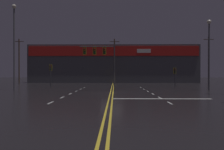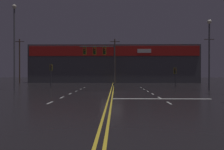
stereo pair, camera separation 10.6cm
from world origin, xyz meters
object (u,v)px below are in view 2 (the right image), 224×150
Objects in this scene: streetlight_near_left at (14,37)px; streetlight_median_approach at (209,45)px; traffic_signal_corner_northeast at (175,73)px; traffic_signal_median at (99,54)px; traffic_signal_corner_northwest at (51,71)px.

streetlight_near_left is 1.25× the size of streetlight_median_approach.
streetlight_near_left is at bearing -166.32° from traffic_signal_corner_northeast.
traffic_signal_median is 14.43m from streetlight_median_approach.
streetlight_near_left is 26.05m from streetlight_median_approach.
streetlight_median_approach is at bearing -14.06° from traffic_signal_corner_northwest.
traffic_signal_corner_northwest reaches higher than traffic_signal_corner_northeast.
traffic_signal_corner_northwest is at bearing 55.71° from streetlight_near_left.
traffic_signal_corner_northwest is 0.39× the size of streetlight_median_approach.
streetlight_near_left reaches higher than traffic_signal_median.
streetlight_near_left is at bearing 171.26° from traffic_signal_median.
traffic_signal_corner_northwest is at bearing 140.15° from traffic_signal_median.
streetlight_near_left reaches higher than traffic_signal_corner_northwest.
traffic_signal_median is 12.12m from streetlight_near_left.
traffic_signal_median is at bearing -147.16° from traffic_signal_corner_northeast.
traffic_signal_corner_northeast is at bearing 1.69° from traffic_signal_corner_northwest.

